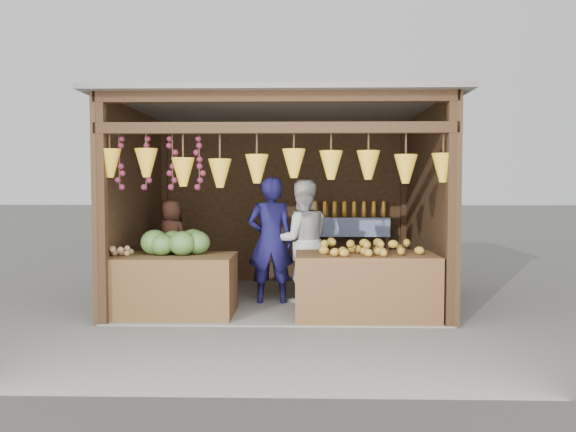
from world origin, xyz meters
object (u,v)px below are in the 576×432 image
(counter_left, at_px, (172,286))
(counter_right, at_px, (365,286))
(vendor_seated, at_px, (171,238))
(woman_standing, at_px, (302,241))
(man_standing, at_px, (271,241))

(counter_left, height_order, counter_right, counter_right)
(counter_left, xyz_separation_m, vendor_seated, (-0.28, 1.17, 0.46))
(vendor_seated, bearing_deg, woman_standing, -161.00)
(counter_right, height_order, woman_standing, woman_standing)
(woman_standing, bearing_deg, vendor_seated, -21.09)
(counter_right, height_order, man_standing, man_standing)
(counter_right, distance_m, man_standing, 1.48)
(counter_right, relative_size, vendor_seated, 1.51)
(woman_standing, xyz_separation_m, vendor_seated, (-1.84, 0.32, 0.00))
(counter_left, bearing_deg, counter_right, -1.42)
(counter_left, bearing_deg, vendor_seated, 103.64)
(man_standing, bearing_deg, counter_right, 141.37)
(counter_left, relative_size, vendor_seated, 1.36)
(man_standing, bearing_deg, woman_standing, -167.76)
(vendor_seated, bearing_deg, man_standing, -168.39)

